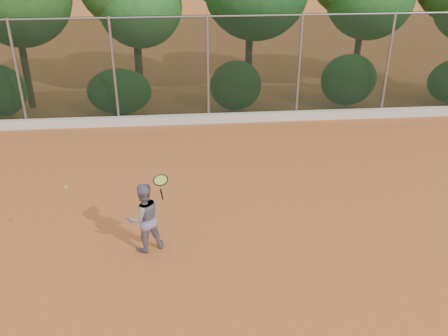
{
  "coord_description": "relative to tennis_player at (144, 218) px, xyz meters",
  "views": [
    {
      "loc": [
        -0.85,
        -8.79,
        6.28
      ],
      "look_at": [
        0.0,
        1.0,
        1.25
      ],
      "focal_mm": 40.0,
      "sensor_mm": 36.0,
      "label": 1
    }
  ],
  "objects": [
    {
      "name": "tennis_player",
      "position": [
        0.0,
        0.0,
        0.0
      ],
      "size": [
        0.91,
        0.82,
        1.52
      ],
      "primitive_type": "imported",
      "rotation": [
        0.0,
        0.0,
        3.55
      ],
      "color": "gray",
      "rests_on": "ground"
    },
    {
      "name": "tennis_ball_in_flight",
      "position": [
        -1.32,
        -0.49,
        1.05
      ],
      "size": [
        0.07,
        0.07,
        0.07
      ],
      "color": "#B3C72D",
      "rests_on": "ground"
    },
    {
      "name": "tennis_racket",
      "position": [
        0.39,
        -0.12,
        0.88
      ],
      "size": [
        0.36,
        0.36,
        0.56
      ],
      "color": "black",
      "rests_on": "ground"
    },
    {
      "name": "ground",
      "position": [
        1.73,
        0.12,
        -0.76
      ],
      "size": [
        80.0,
        80.0,
        0.0
      ],
      "primitive_type": "plane",
      "color": "#C1652D",
      "rests_on": "ground"
    },
    {
      "name": "chainlink_fence",
      "position": [
        1.73,
        7.12,
        1.1
      ],
      "size": [
        24.09,
        0.09,
        3.5
      ],
      "color": "black",
      "rests_on": "ground"
    },
    {
      "name": "concrete_curb",
      "position": [
        1.73,
        6.94,
        -0.61
      ],
      "size": [
        24.0,
        0.2,
        0.3
      ],
      "primitive_type": "cube",
      "color": "silver",
      "rests_on": "ground"
    }
  ]
}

